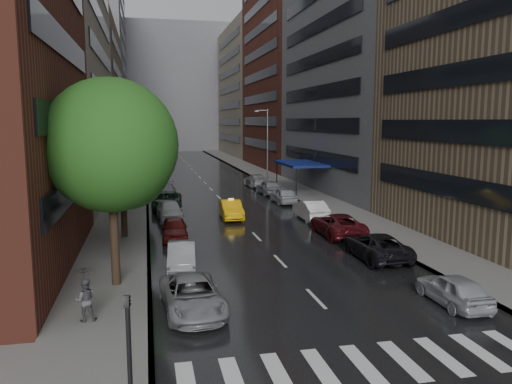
% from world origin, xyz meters
% --- Properties ---
extents(ground, '(220.00, 220.00, 0.00)m').
position_xyz_m(ground, '(0.00, 0.00, 0.00)').
color(ground, gray).
rests_on(ground, ground).
extents(road, '(14.00, 140.00, 0.01)m').
position_xyz_m(road, '(0.00, 50.00, 0.01)').
color(road, black).
rests_on(road, ground).
extents(sidewalk_left, '(4.00, 140.00, 0.15)m').
position_xyz_m(sidewalk_left, '(-9.00, 50.00, 0.07)').
color(sidewalk_left, gray).
rests_on(sidewalk_left, ground).
extents(sidewalk_right, '(4.00, 140.00, 0.15)m').
position_xyz_m(sidewalk_right, '(9.00, 50.00, 0.07)').
color(sidewalk_right, gray).
rests_on(sidewalk_right, ground).
extents(crosswalk, '(13.15, 2.80, 0.01)m').
position_xyz_m(crosswalk, '(0.20, -2.00, 0.01)').
color(crosswalk, silver).
rests_on(crosswalk, ground).
extents(buildings_left, '(8.00, 108.00, 38.00)m').
position_xyz_m(buildings_left, '(-15.00, 58.79, 15.99)').
color(buildings_left, maroon).
rests_on(buildings_left, ground).
extents(buildings_right, '(8.05, 109.10, 36.00)m').
position_xyz_m(buildings_right, '(15.00, 56.70, 15.03)').
color(buildings_right, '#937A5B').
rests_on(buildings_right, ground).
extents(building_far, '(40.00, 14.00, 32.00)m').
position_xyz_m(building_far, '(0.00, 118.00, 16.00)').
color(building_far, slate).
rests_on(building_far, ground).
extents(tree_near, '(6.05, 6.05, 9.64)m').
position_xyz_m(tree_near, '(-8.60, 7.47, 6.60)').
color(tree_near, '#382619').
rests_on(tree_near, ground).
extents(tree_mid, '(5.99, 5.99, 9.55)m').
position_xyz_m(tree_mid, '(-8.60, 17.28, 6.54)').
color(tree_mid, '#382619').
rests_on(tree_mid, ground).
extents(tree_far, '(4.51, 4.51, 7.18)m').
position_xyz_m(tree_far, '(-8.60, 31.79, 4.91)').
color(tree_far, '#382619').
rests_on(tree_far, ground).
extents(taxi, '(1.67, 4.48, 1.46)m').
position_xyz_m(taxi, '(-0.63, 22.54, 0.73)').
color(taxi, '#EDA90C').
rests_on(taxi, ground).
extents(parked_cars_left, '(2.90, 34.57, 1.60)m').
position_xyz_m(parked_cars_left, '(-5.40, 21.06, 0.74)').
color(parked_cars_left, gray).
rests_on(parked_cars_left, ground).
extents(parked_cars_right, '(2.61, 43.42, 1.55)m').
position_xyz_m(parked_cars_right, '(5.40, 21.72, 0.75)').
color(parked_cars_right, '#A8ACB2').
rests_on(parked_cars_right, ground).
extents(ped_black_umbrella, '(0.96, 0.98, 2.09)m').
position_xyz_m(ped_black_umbrella, '(-9.48, 3.23, 1.39)').
color(ped_black_umbrella, '#49484D').
rests_on(ped_black_umbrella, sidewalk_left).
extents(traffic_light, '(0.18, 0.15, 3.45)m').
position_xyz_m(traffic_light, '(-7.60, -4.07, 2.23)').
color(traffic_light, black).
rests_on(traffic_light, sidewalk_left).
extents(street_lamp_left, '(1.74, 0.22, 9.00)m').
position_xyz_m(street_lamp_left, '(-7.72, 30.00, 4.89)').
color(street_lamp_left, gray).
rests_on(street_lamp_left, sidewalk_left).
extents(street_lamp_right, '(1.74, 0.22, 9.00)m').
position_xyz_m(street_lamp_right, '(7.72, 45.00, 4.89)').
color(street_lamp_right, gray).
rests_on(street_lamp_right, sidewalk_right).
extents(awning, '(4.00, 8.00, 3.12)m').
position_xyz_m(awning, '(8.98, 35.00, 3.13)').
color(awning, navy).
rests_on(awning, sidewalk_right).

